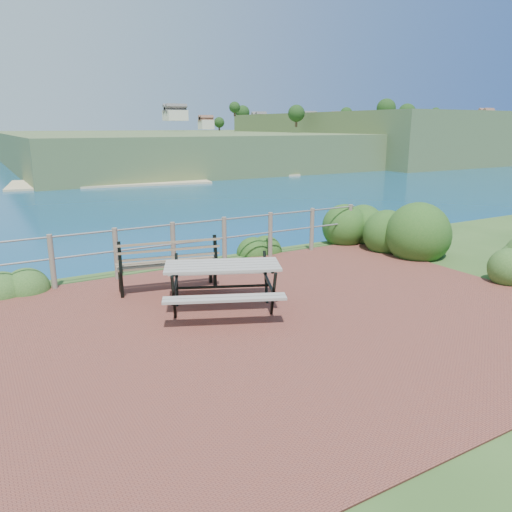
% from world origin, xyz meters
% --- Properties ---
extents(ground, '(10.00, 7.00, 0.12)m').
position_xyz_m(ground, '(0.00, 0.00, 0.00)').
color(ground, brown).
rests_on(ground, ground).
extents(safety_railing, '(9.40, 0.10, 1.00)m').
position_xyz_m(safety_railing, '(0.00, 3.35, 0.57)').
color(safety_railing, '#6B5B4C').
rests_on(safety_railing, ground).
extents(distant_bay, '(290.00, 232.36, 24.00)m').
position_xyz_m(distant_bay, '(173.07, 202.61, -1.52)').
color(distant_bay, '#496130').
rests_on(distant_bay, ground).
extents(picnic_table, '(1.94, 1.44, 0.76)m').
position_xyz_m(picnic_table, '(-0.14, 0.83, 0.48)').
color(picnic_table, gray).
rests_on(picnic_table, ground).
extents(park_bench, '(1.83, 0.78, 1.00)m').
position_xyz_m(park_bench, '(-0.54, 2.24, 0.66)').
color(park_bench, brown).
rests_on(park_bench, ground).
extents(shrub_right_front, '(1.55, 1.55, 2.20)m').
position_xyz_m(shrub_right_front, '(5.04, 2.11, 0.00)').
color(shrub_right_front, '#154515').
rests_on(shrub_right_front, ground).
extents(shrub_right_back, '(1.06, 1.06, 1.52)m').
position_xyz_m(shrub_right_back, '(5.43, -0.42, 0.00)').
color(shrub_right_back, '#274C1C').
rests_on(shrub_right_back, ground).
extents(shrub_right_edge, '(1.26, 1.26, 1.79)m').
position_xyz_m(shrub_right_edge, '(4.99, 3.54, 0.00)').
color(shrub_right_edge, '#154515').
rests_on(shrub_right_edge, ground).
extents(shrub_lip_west, '(0.86, 0.86, 0.64)m').
position_xyz_m(shrub_lip_west, '(-2.88, 3.65, 0.00)').
color(shrub_lip_west, '#274C1C').
rests_on(shrub_lip_west, ground).
extents(shrub_lip_east, '(0.82, 0.82, 0.58)m').
position_xyz_m(shrub_lip_east, '(2.32, 4.04, 0.00)').
color(shrub_lip_east, '#154515').
rests_on(shrub_lip_east, ground).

